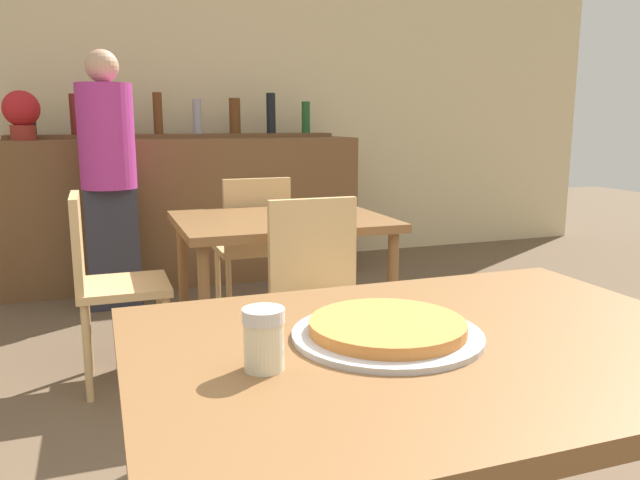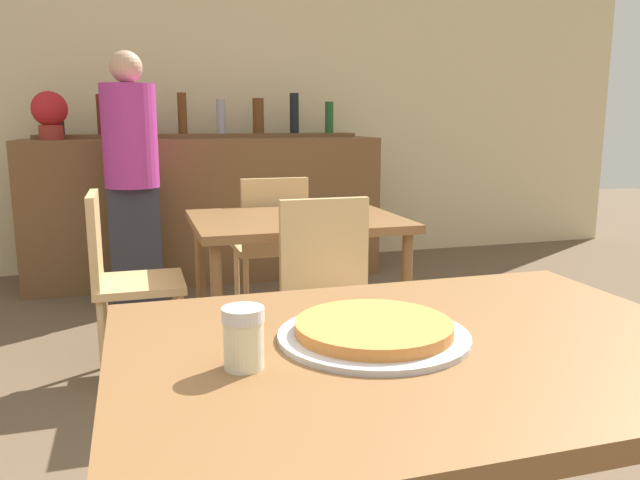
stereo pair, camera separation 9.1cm
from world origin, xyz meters
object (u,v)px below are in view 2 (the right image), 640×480
object	(u,v)px
chair_far_side_left	(121,272)
person_standing	(132,171)
chair_far_side_back	(272,239)
cheese_shaker	(243,337)
potted_plant	(50,113)
pizza_tray	(374,331)
chair_far_side_front	(332,291)

from	to	relation	value
chair_far_side_left	person_standing	distance (m)	1.31
chair_far_side_back	cheese_shaker	size ratio (longest dim) A/B	8.15
chair_far_side_left	potted_plant	size ratio (longest dim) A/B	2.69
cheese_shaker	person_standing	distance (m)	3.16
pizza_tray	person_standing	bearing A→B (deg)	98.20
chair_far_side_left	person_standing	world-z (taller)	person_standing
chair_far_side_left	pizza_tray	distance (m)	1.92
potted_plant	chair_far_side_left	bearing A→B (deg)	-75.83
chair_far_side_front	person_standing	distance (m)	2.02
potted_plant	person_standing	bearing A→B (deg)	-45.63
pizza_tray	potted_plant	size ratio (longest dim) A/B	1.15
chair_far_side_back	pizza_tray	size ratio (longest dim) A/B	2.34
chair_far_side_back	person_standing	world-z (taller)	person_standing
chair_far_side_left	potted_plant	bearing A→B (deg)	14.17
pizza_tray	potted_plant	distance (m)	3.77
chair_far_side_left	person_standing	size ratio (longest dim) A/B	0.54
chair_far_side_left	pizza_tray	size ratio (longest dim) A/B	2.34
chair_far_side_left	person_standing	xyz separation A→B (m)	(0.07, 1.26, 0.36)
pizza_tray	potted_plant	xyz separation A→B (m)	(-0.96, 3.62, 0.45)
chair_far_side_left	chair_far_side_front	bearing A→B (deg)	-124.98
chair_far_side_back	chair_far_side_left	distance (m)	1.01
chair_far_side_front	person_standing	xyz separation A→B (m)	(-0.76, 1.84, 0.36)
chair_far_side_front	pizza_tray	size ratio (longest dim) A/B	2.34
chair_far_side_back	chair_far_side_left	size ratio (longest dim) A/B	1.00
cheese_shaker	pizza_tray	bearing A→B (deg)	14.85
person_standing	cheese_shaker	bearing A→B (deg)	-86.79
cheese_shaker	chair_far_side_left	bearing A→B (deg)	97.33
pizza_tray	person_standing	size ratio (longest dim) A/B	0.23
pizza_tray	chair_far_side_front	bearing A→B (deg)	75.89
chair_far_side_back	potted_plant	world-z (taller)	potted_plant
chair_far_side_front	chair_far_side_back	xyz separation A→B (m)	(0.00, 1.16, 0.00)
potted_plant	chair_far_side_front	bearing A→B (deg)	-61.62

